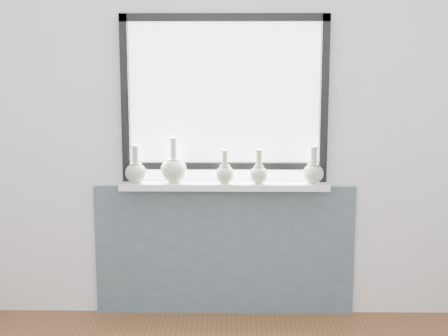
{
  "coord_description": "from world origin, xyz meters",
  "views": [
    {
      "loc": [
        0.05,
        -2.17,
        1.64
      ],
      "look_at": [
        0.0,
        1.55,
        1.02
      ],
      "focal_mm": 50.0,
      "sensor_mm": 36.0,
      "label": 1
    }
  ],
  "objects_px": {
    "vase_b": "(174,169)",
    "vase_c": "(225,173)",
    "vase_e": "(313,171)",
    "vase_a": "(136,171)",
    "vase_d": "(259,173)",
    "windowsill": "(224,186)"
  },
  "relations": [
    {
      "from": "vase_d",
      "to": "vase_e",
      "type": "distance_m",
      "value": 0.34
    },
    {
      "from": "vase_a",
      "to": "vase_c",
      "type": "xyz_separation_m",
      "value": [
        0.56,
        -0.01,
        -0.01
      ]
    },
    {
      "from": "vase_a",
      "to": "vase_d",
      "type": "distance_m",
      "value": 0.78
    },
    {
      "from": "vase_b",
      "to": "vase_c",
      "type": "distance_m",
      "value": 0.33
    },
    {
      "from": "vase_c",
      "to": "vase_d",
      "type": "distance_m",
      "value": 0.21
    },
    {
      "from": "vase_c",
      "to": "vase_e",
      "type": "height_order",
      "value": "vase_e"
    },
    {
      "from": "windowsill",
      "to": "vase_c",
      "type": "bearing_deg",
      "value": -80.74
    },
    {
      "from": "vase_d",
      "to": "vase_e",
      "type": "height_order",
      "value": "vase_e"
    },
    {
      "from": "vase_c",
      "to": "vase_d",
      "type": "bearing_deg",
      "value": 0.41
    },
    {
      "from": "vase_b",
      "to": "vase_e",
      "type": "relative_size",
      "value": 1.22
    },
    {
      "from": "windowsill",
      "to": "vase_e",
      "type": "distance_m",
      "value": 0.57
    },
    {
      "from": "vase_a",
      "to": "vase_e",
      "type": "relative_size",
      "value": 1.01
    },
    {
      "from": "windowsill",
      "to": "vase_c",
      "type": "xyz_separation_m",
      "value": [
        0.0,
        -0.02,
        0.09
      ]
    },
    {
      "from": "vase_d",
      "to": "vase_e",
      "type": "relative_size",
      "value": 0.91
    },
    {
      "from": "vase_a",
      "to": "vase_d",
      "type": "bearing_deg",
      "value": -0.93
    },
    {
      "from": "windowsill",
      "to": "vase_c",
      "type": "distance_m",
      "value": 0.09
    },
    {
      "from": "vase_a",
      "to": "vase_b",
      "type": "height_order",
      "value": "vase_b"
    },
    {
      "from": "vase_b",
      "to": "vase_d",
      "type": "relative_size",
      "value": 1.33
    },
    {
      "from": "windowsill",
      "to": "vase_e",
      "type": "xyz_separation_m",
      "value": [
        0.56,
        -0.01,
        0.09
      ]
    },
    {
      "from": "vase_b",
      "to": "vase_e",
      "type": "bearing_deg",
      "value": -0.65
    },
    {
      "from": "vase_b",
      "to": "vase_c",
      "type": "relative_size",
      "value": 1.36
    },
    {
      "from": "vase_b",
      "to": "vase_c",
      "type": "bearing_deg",
      "value": -4.0
    }
  ]
}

